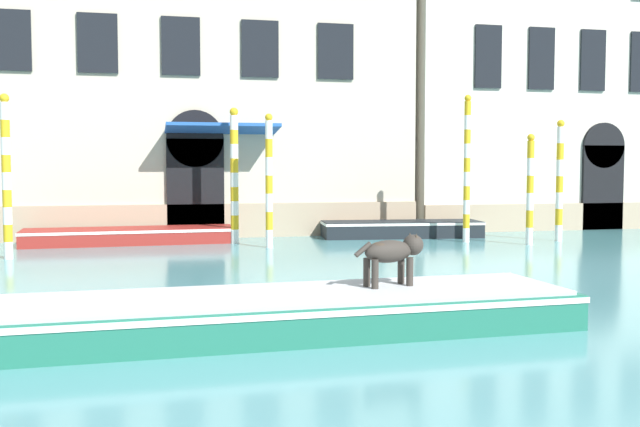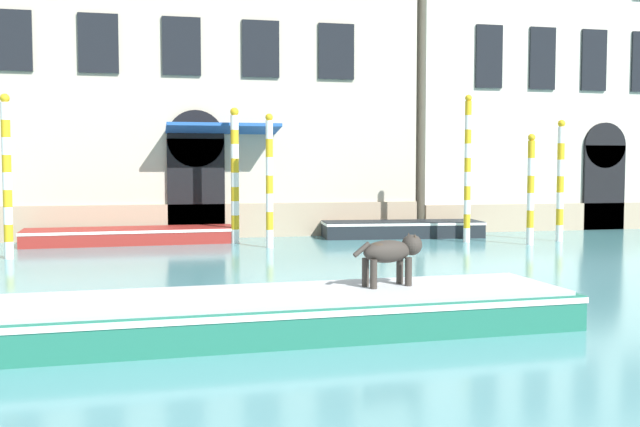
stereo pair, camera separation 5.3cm
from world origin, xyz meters
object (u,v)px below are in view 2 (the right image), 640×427
at_px(mooring_pole_1, 531,189).
at_px(mooring_pole_5, 560,180).
at_px(boat_moored_far, 402,229).
at_px(dog_on_deck, 392,252).
at_px(boat_foreground, 263,313).
at_px(mooring_pole_0, 269,180).
at_px(mooring_pole_3, 235,175).
at_px(mooring_pole_4, 7,176).
at_px(boat_moored_near_palazzo, 131,235).
at_px(mooring_pole_2, 468,168).

xyz_separation_m(mooring_pole_1, mooring_pole_5, (1.38, 0.72, 0.23)).
distance_m(boat_moored_far, mooring_pole_1, 4.40).
xyz_separation_m(dog_on_deck, mooring_pole_1, (7.38, 9.37, 0.57)).
height_order(boat_foreground, mooring_pole_5, mooring_pole_5).
height_order(mooring_pole_0, mooring_pole_3, mooring_pole_3).
distance_m(boat_foreground, mooring_pole_4, 10.93).
relative_size(dog_on_deck, mooring_pole_4, 0.28).
height_order(dog_on_deck, boat_moored_near_palazzo, dog_on_deck).
distance_m(mooring_pole_1, mooring_pole_2, 1.96).
bearing_deg(boat_foreground, mooring_pole_4, 115.17).
height_order(mooring_pole_0, mooring_pole_1, mooring_pole_0).
bearing_deg(dog_on_deck, boat_foreground, 173.99).
bearing_deg(mooring_pole_2, mooring_pole_0, -178.21).
bearing_deg(mooring_pole_2, mooring_pole_4, -174.70).
height_order(boat_moored_near_palazzo, mooring_pole_3, mooring_pole_3).
distance_m(boat_moored_near_palazzo, mooring_pole_1, 11.86).
bearing_deg(mooring_pole_4, mooring_pole_1, 0.11).
height_order(boat_moored_far, mooring_pole_4, mooring_pole_4).
xyz_separation_m(boat_moored_far, mooring_pole_0, (-4.67, -2.07, 1.63)).
height_order(dog_on_deck, mooring_pole_1, mooring_pole_1).
bearing_deg(mooring_pole_3, mooring_pole_4, -158.09).
bearing_deg(mooring_pole_5, mooring_pole_4, -177.26).
xyz_separation_m(dog_on_deck, mooring_pole_4, (-6.90, 9.34, 1.00)).
bearing_deg(mooring_pole_1, mooring_pole_2, 141.63).
bearing_deg(mooring_pole_2, mooring_pole_1, -38.37).
relative_size(boat_moored_near_palazzo, mooring_pole_1, 1.92).
distance_m(dog_on_deck, mooring_pole_1, 11.94).
distance_m(boat_moored_near_palazzo, mooring_pole_2, 10.29).
relative_size(mooring_pole_4, mooring_pole_5, 1.11).
distance_m(mooring_pole_0, mooring_pole_4, 6.81).
bearing_deg(mooring_pole_3, mooring_pole_2, -9.83).
relative_size(mooring_pole_0, mooring_pole_1, 1.16).
xyz_separation_m(boat_moored_far, mooring_pole_3, (-5.48, -0.69, 1.76)).
bearing_deg(mooring_pole_4, boat_moored_near_palazzo, 46.55).
height_order(dog_on_deck, mooring_pole_0, mooring_pole_0).
bearing_deg(mooring_pole_2, boat_moored_near_palazzo, 169.39).
height_order(mooring_pole_1, mooring_pole_5, mooring_pole_5).
relative_size(mooring_pole_2, mooring_pole_4, 1.08).
xyz_separation_m(boat_moored_near_palazzo, mooring_pole_3, (3.04, -0.67, 1.79)).
distance_m(boat_foreground, mooring_pole_0, 10.87).
bearing_deg(boat_moored_near_palazzo, mooring_pole_5, -12.09).
xyz_separation_m(dog_on_deck, boat_moored_far, (4.51, 12.42, -0.79)).
xyz_separation_m(boat_foreground, boat_moored_far, (6.48, 12.67, -0.02)).
height_order(boat_foreground, dog_on_deck, dog_on_deck).
xyz_separation_m(boat_foreground, mooring_pole_1, (9.35, 9.63, 1.34)).
xyz_separation_m(boat_moored_far, mooring_pole_1, (2.87, -3.05, 1.36)).
relative_size(dog_on_deck, mooring_pole_0, 0.30).
distance_m(dog_on_deck, boat_moored_far, 13.23).
relative_size(dog_on_deck, boat_moored_near_palazzo, 0.18).
distance_m(boat_moored_near_palazzo, mooring_pole_5, 13.08).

